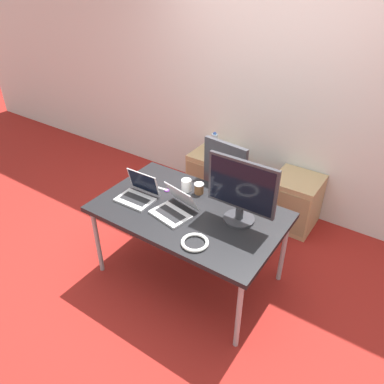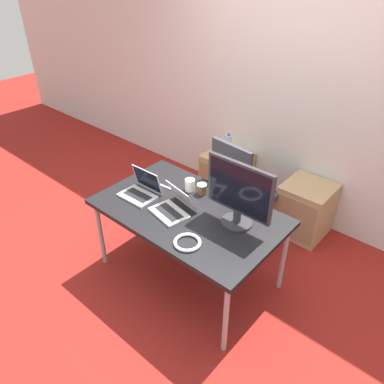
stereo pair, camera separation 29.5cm
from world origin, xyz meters
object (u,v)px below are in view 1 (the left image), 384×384
object	(u,v)px
cabinet_left	(213,174)
cable_coil	(195,242)
cabinet_right	(295,202)
laptop_left	(138,194)
coffee_cup_brown	(199,188)
laptop_right	(174,208)
coffee_cup_white	(186,185)
office_chair	(234,198)
monitor	(241,191)
water_bottle	(214,144)

from	to	relation	value
cabinet_left	cable_coil	distance (m)	1.78
cabinet_right	laptop_left	world-z (taller)	laptop_left
coffee_cup_brown	cable_coil	world-z (taller)	coffee_cup_brown
laptop_right	coffee_cup_white	size ratio (longest dim) A/B	3.33
office_chair	coffee_cup_white	world-z (taller)	office_chair
laptop_left	monitor	distance (m)	0.89
cabinet_left	coffee_cup_white	size ratio (longest dim) A/B	5.21
cabinet_left	laptop_left	world-z (taller)	laptop_left
office_chair	coffee_cup_brown	size ratio (longest dim) A/B	11.61
laptop_left	laptop_right	distance (m)	0.37
laptop_left	coffee_cup_white	size ratio (longest dim) A/B	2.87
water_bottle	cabinet_left	bearing A→B (deg)	-90.00
cabinet_right	coffee_cup_white	xyz separation A→B (m)	(-0.67, -1.00, 0.49)
laptop_right	cabinet_left	bearing A→B (deg)	107.90
laptop_left	coffee_cup_white	world-z (taller)	laptop_left
monitor	coffee_cup_brown	size ratio (longest dim) A/B	5.89
office_chair	cabinet_left	bearing A→B (deg)	137.86
laptop_left	coffee_cup_brown	world-z (taller)	laptop_left
coffee_cup_white	coffee_cup_brown	bearing A→B (deg)	12.58
office_chair	laptop_left	world-z (taller)	office_chair
laptop_right	monitor	world-z (taller)	monitor
cabinet_left	laptop_right	xyz separation A→B (m)	(0.43, -1.32, 0.48)
cabinet_left	water_bottle	xyz separation A→B (m)	(0.00, 0.00, 0.39)
cabinet_right	laptop_left	xyz separation A→B (m)	(-0.93, -1.33, 0.49)
office_chair	water_bottle	xyz separation A→B (m)	(-0.52, 0.47, 0.26)
coffee_cup_white	monitor	bearing A→B (deg)	-11.45
water_bottle	laptop_left	world-z (taller)	laptop_left
monitor	coffee_cup_brown	bearing A→B (deg)	162.92
monitor	coffee_cup_white	xyz separation A→B (m)	(-0.58, 0.12, -0.21)
cabinet_right	coffee_cup_brown	bearing A→B (deg)	-119.55
office_chair	coffee_cup_brown	distance (m)	0.62
office_chair	monitor	world-z (taller)	monitor
laptop_left	coffee_cup_brown	bearing A→B (deg)	43.16
cabinet_right	laptop_left	size ratio (longest dim) A/B	1.81
water_bottle	monitor	xyz separation A→B (m)	(0.90, -1.12, 0.31)
water_bottle	coffee_cup_white	xyz separation A→B (m)	(0.32, -1.00, 0.10)
coffee_cup_brown	laptop_right	bearing A→B (deg)	-91.25
laptop_right	monitor	xyz separation A→B (m)	(0.47, 0.20, 0.22)
monitor	coffee_cup_white	size ratio (longest dim) A/B	5.17
coffee_cup_white	cable_coil	bearing A→B (deg)	-50.34
office_chair	laptop_left	xyz separation A→B (m)	(-0.47, -0.86, 0.35)
cable_coil	cabinet_left	bearing A→B (deg)	116.51
laptop_right	monitor	distance (m)	0.56
cabinet_left	coffee_cup_white	world-z (taller)	coffee_cup_white
laptop_left	coffee_cup_white	xyz separation A→B (m)	(0.26, 0.33, 0.01)
coffee_cup_white	coffee_cup_brown	world-z (taller)	coffee_cup_white
office_chair	monitor	size ratio (longest dim) A/B	1.97
cable_coil	laptop_left	bearing A→B (deg)	163.51
water_bottle	laptop_left	bearing A→B (deg)	-87.60
laptop_right	coffee_cup_white	bearing A→B (deg)	108.30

